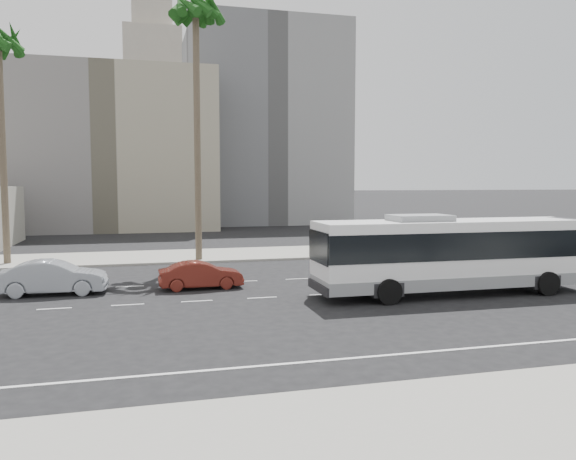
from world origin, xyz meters
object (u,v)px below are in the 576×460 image
object	(u,v)px
car_b	(53,277)
palm_near	(196,16)
city_bus	(452,252)
car_a	(201,275)

from	to	relation	value
car_b	palm_near	xyz separation A→B (m)	(7.87, 9.60, 15.43)
city_bus	car_a	distance (m)	12.41
car_a	palm_near	size ratio (longest dim) A/B	0.23
city_bus	car_a	xyz separation A→B (m)	(-11.51, 4.44, -1.33)
car_a	palm_near	bearing A→B (deg)	-6.47
car_a	palm_near	world-z (taller)	palm_near
car_a	palm_near	distance (m)	18.47
city_bus	palm_near	distance (m)	22.84
city_bus	palm_near	bearing A→B (deg)	126.91
city_bus	car_a	world-z (taller)	city_bus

